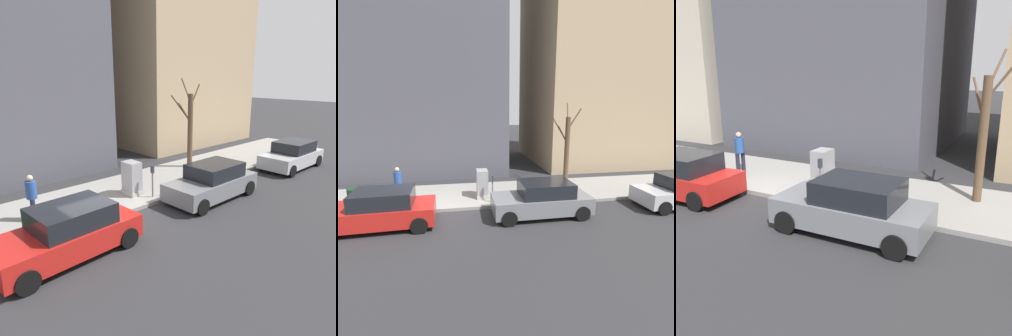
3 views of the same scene
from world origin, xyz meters
TOP-DOWN VIEW (x-y plane):
  - ground_plane at (0.00, 0.00)m, footprint 120.00×120.00m
  - sidewalk at (2.00, 0.00)m, footprint 4.00×36.00m
  - parked_car_silver at (-1.22, -11.48)m, footprint 1.96×4.22m
  - parked_car_grey at (-1.11, -4.57)m, footprint 1.93×4.20m
  - parked_car_red at (-1.15, 1.99)m, footprint 2.05×4.26m
  - parking_meter at (0.45, -2.61)m, footprint 0.14×0.10m
  - utility_box at (1.30, -2.19)m, footprint 0.83×0.61m
  - bare_tree at (2.64, -7.21)m, footprint 1.15×1.40m
  - pedestrian_near_meter at (1.63, 1.89)m, footprint 0.38×0.36m

SIDE VIEW (x-z plane):
  - ground_plane at x=0.00m, z-range 0.00..0.00m
  - sidewalk at x=2.00m, z-range 0.00..0.15m
  - parked_car_silver at x=-1.22m, z-range -0.02..1.50m
  - parked_car_grey at x=-1.11m, z-range -0.02..1.50m
  - parked_car_red at x=-1.15m, z-range -0.02..1.50m
  - utility_box at x=1.30m, z-range 0.13..1.56m
  - parking_meter at x=0.45m, z-range 0.30..1.65m
  - pedestrian_near_meter at x=1.63m, z-range 0.26..1.92m
  - bare_tree at x=2.64m, z-range -0.08..4.67m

